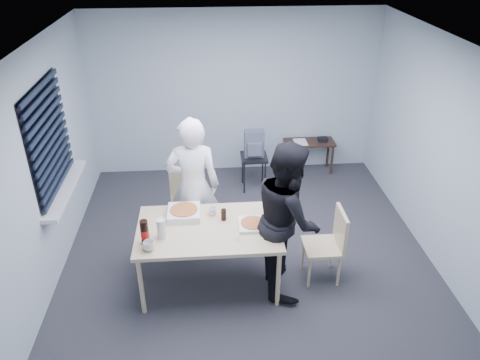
{
  "coord_description": "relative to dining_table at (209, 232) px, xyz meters",
  "views": [
    {
      "loc": [
        -0.46,
        -4.56,
        3.67
      ],
      "look_at": [
        -0.1,
        0.1,
        1.08
      ],
      "focal_mm": 35.0,
      "sensor_mm": 36.0,
      "label": 1
    }
  ],
  "objects": [
    {
      "name": "room",
      "position": [
        -1.72,
        0.75,
        0.74
      ],
      "size": [
        5.0,
        5.0,
        5.0
      ],
      "color": "#2B2A2F",
      "rests_on": "ground"
    },
    {
      "name": "dining_table",
      "position": [
        0.0,
        0.0,
        0.0
      ],
      "size": [
        1.56,
        0.99,
        0.76
      ],
      "color": "#CEB88C",
      "rests_on": "ground"
    },
    {
      "name": "chair_far",
      "position": [
        -0.27,
        0.97,
        -0.19
      ],
      "size": [
        0.42,
        0.42,
        0.89
      ],
      "color": "#CEB88C",
      "rests_on": "ground"
    },
    {
      "name": "chair_right",
      "position": [
        1.37,
        -0.01,
        -0.19
      ],
      "size": [
        0.42,
        0.42,
        0.89
      ],
      "color": "#CEB88C",
      "rests_on": "ground"
    },
    {
      "name": "person_white",
      "position": [
        -0.17,
        0.69,
        0.19
      ],
      "size": [
        0.65,
        0.42,
        1.77
      ],
      "primitive_type": "imported",
      "rotation": [
        0.0,
        0.0,
        3.14
      ],
      "color": "white",
      "rests_on": "ground"
    },
    {
      "name": "person_black",
      "position": [
        0.85,
        -0.07,
        0.19
      ],
      "size": [
        0.47,
        0.86,
        1.77
      ],
      "primitive_type": "imported",
      "rotation": [
        0.0,
        0.0,
        1.57
      ],
      "color": "black",
      "rests_on": "ground"
    },
    {
      "name": "side_table",
      "position": [
        1.68,
        2.63,
        -0.24
      ],
      "size": [
        0.81,
        0.36,
        0.54
      ],
      "color": "#37241A",
      "rests_on": "ground"
    },
    {
      "name": "stool",
      "position": [
        0.72,
        2.15,
        -0.26
      ],
      "size": [
        0.4,
        0.4,
        0.55
      ],
      "color": "black",
      "rests_on": "ground"
    },
    {
      "name": "backpack",
      "position": [
        0.72,
        2.13,
        0.06
      ],
      "size": [
        0.3,
        0.22,
        0.41
      ],
      "rotation": [
        0.0,
        0.0,
        -0.22
      ],
      "color": "slate",
      "rests_on": "stool"
    },
    {
      "name": "pizza_box_a",
      "position": [
        -0.27,
        0.26,
        0.1
      ],
      "size": [
        0.36,
        0.36,
        0.09
      ],
      "rotation": [
        0.0,
        0.0,
        -0.41
      ],
      "color": "white",
      "rests_on": "dining_table"
    },
    {
      "name": "pizza_box_b",
      "position": [
        0.49,
        -0.0,
        0.08
      ],
      "size": [
        0.31,
        0.31,
        0.04
      ],
      "rotation": [
        0.0,
        0.0,
        0.01
      ],
      "color": "white",
      "rests_on": "dining_table"
    },
    {
      "name": "mug_a",
      "position": [
        -0.61,
        -0.34,
        0.11
      ],
      "size": [
        0.17,
        0.17,
        0.1
      ],
      "primitive_type": "imported",
      "rotation": [
        0.0,
        0.0,
        0.52
      ],
      "color": "silver",
      "rests_on": "dining_table"
    },
    {
      "name": "mug_b",
      "position": [
        0.05,
        0.25,
        0.11
      ],
      "size": [
        0.1,
        0.1,
        0.09
      ],
      "primitive_type": "imported",
      "color": "silver",
      "rests_on": "dining_table"
    },
    {
      "name": "cola_glass",
      "position": [
        0.17,
        0.14,
        0.13
      ],
      "size": [
        0.08,
        0.08,
        0.13
      ],
      "primitive_type": "cylinder",
      "rotation": [
        0.0,
        0.0,
        -0.37
      ],
      "color": "black",
      "rests_on": "dining_table"
    },
    {
      "name": "soda_bottle",
      "position": [
        -0.65,
        -0.23,
        0.19
      ],
      "size": [
        0.09,
        0.09,
        0.28
      ],
      "rotation": [
        0.0,
        0.0,
        0.09
      ],
      "color": "black",
      "rests_on": "dining_table"
    },
    {
      "name": "plastic_cups",
      "position": [
        -0.49,
        -0.14,
        0.17
      ],
      "size": [
        0.1,
        0.1,
        0.22
      ],
      "primitive_type": "cylinder",
      "rotation": [
        0.0,
        0.0,
        -0.08
      ],
      "color": "silver",
      "rests_on": "dining_table"
    },
    {
      "name": "rubber_band",
      "position": [
        0.3,
        -0.26,
        0.06
      ],
      "size": [
        0.07,
        0.07,
        0.0
      ],
      "primitive_type": "torus",
      "rotation": [
        0.0,
        0.0,
        -0.24
      ],
      "color": "red",
      "rests_on": "dining_table"
    },
    {
      "name": "papers",
      "position": [
        1.53,
        2.61,
        -0.15
      ],
      "size": [
        0.28,
        0.33,
        0.0
      ],
      "primitive_type": "cube",
      "rotation": [
        0.0,
        0.0,
        0.32
      ],
      "color": "white",
      "rests_on": "side_table"
    },
    {
      "name": "black_box",
      "position": [
        1.9,
        2.63,
        -0.12
      ],
      "size": [
        0.17,
        0.14,
        0.06
      ],
      "primitive_type": "cube",
      "rotation": [
        0.0,
        0.0,
        -0.25
      ],
      "color": "black",
      "rests_on": "side_table"
    }
  ]
}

